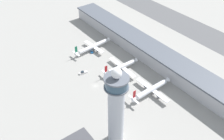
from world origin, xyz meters
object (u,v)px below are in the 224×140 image
control_tower (116,108)px  airplane_gate_bravo (121,67)px  airplane_gate_alpha (93,46)px  airplane_gate_charlie (151,89)px  service_truck_fuel (92,51)px  service_truck_baggage (83,73)px  service_truck_catering (119,106)px

control_tower → airplane_gate_bravo: bearing=138.7°
airplane_gate_alpha → airplane_gate_charlie: (88.65, 2.56, 0.38)m
service_truck_fuel → service_truck_baggage: size_ratio=0.74×
airplane_gate_bravo → airplane_gate_charlie: (41.72, 0.18, 0.77)m
airplane_gate_charlie → service_truck_fuel: bearing=-175.7°
control_tower → service_truck_fuel: (-105.20, 47.70, -31.47)m
airplane_gate_bravo → service_truck_fuel: airplane_gate_bravo is taller
airplane_gate_bravo → service_truck_baggage: bearing=-118.7°
service_truck_baggage → service_truck_catering: bearing=0.7°
service_truck_catering → service_truck_baggage: bearing=-179.3°
service_truck_catering → airplane_gate_alpha: bearing=160.6°
service_truck_catering → service_truck_baggage: (-55.43, -0.72, -0.14)m
service_truck_baggage → control_tower: bearing=-14.9°
airplane_gate_bravo → service_truck_catering: airplane_gate_bravo is taller
airplane_gate_charlie → airplane_gate_bravo: bearing=-179.8°
airplane_gate_alpha → airplane_gate_bravo: (46.93, 2.38, -0.39)m
control_tower → airplane_gate_alpha: size_ratio=1.40×
service_truck_catering → service_truck_baggage: service_truck_catering is taller
service_truck_catering → service_truck_baggage: 55.44m
airplane_gate_alpha → airplane_gate_charlie: size_ratio=1.07×
airplane_gate_bravo → service_truck_fuel: (-43.87, -6.22, -2.99)m
airplane_gate_alpha → airplane_gate_bravo: airplane_gate_alpha is taller
control_tower → service_truck_fuel: control_tower is taller
airplane_gate_charlie → service_truck_fuel: (-85.59, -6.40, -3.77)m
control_tower → airplane_gate_bravo: size_ratio=1.66×
airplane_gate_charlie → service_truck_fuel: airplane_gate_charlie is taller
airplane_gate_bravo → airplane_gate_charlie: airplane_gate_charlie is taller
control_tower → airplane_gate_bravo: (-61.33, 53.92, -28.47)m
control_tower → service_truck_catering: 45.05m
airplane_gate_alpha → service_truck_baggage: (28.92, -30.47, -3.41)m
airplane_gate_bravo → airplane_gate_charlie: bearing=0.2°
airplane_gate_alpha → service_truck_catering: airplane_gate_alpha is taller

